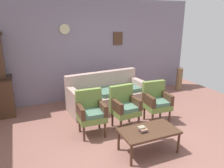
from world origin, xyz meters
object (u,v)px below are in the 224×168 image
armchair_row_middle (91,111)px  armchair_by_doorway (156,100)px  book_stack_on_table (143,129)px  armchair_near_couch_end (124,105)px  coffee_table (149,132)px  floor_vase_by_wall (179,79)px  floral_couch (107,96)px

armchair_row_middle → armchair_by_doorway: (1.51, -0.03, 0.00)m
book_stack_on_table → armchair_by_doorway: bearing=46.2°
armchair_row_middle → book_stack_on_table: bearing=-59.0°
armchair_by_doorway → book_stack_on_table: armchair_by_doorway is taller
armchair_row_middle → armchair_near_couch_end: bearing=-1.2°
armchair_near_couch_end → armchair_by_doorway: 0.78m
coffee_table → floor_vase_by_wall: floor_vase_by_wall is taller
floral_couch → armchair_row_middle: (-0.76, -1.07, 0.17)m
armchair_near_couch_end → book_stack_on_table: armchair_near_couch_end is taller
armchair_by_doorway → armchair_row_middle: bearing=178.8°
armchair_row_middle → floor_vase_by_wall: size_ratio=1.28×
book_stack_on_table → armchair_row_middle: bearing=121.0°
floor_vase_by_wall → floral_couch: bearing=-170.1°
book_stack_on_table → floral_couch: bearing=85.3°
armchair_by_doorway → book_stack_on_table: size_ratio=6.50×
armchair_by_doorway → floor_vase_by_wall: 2.49m
floral_couch → armchair_near_couch_end: (-0.03, -1.09, 0.17)m
armchair_row_middle → coffee_table: 1.23m
floral_couch → coffee_table: 2.06m
floor_vase_by_wall → armchair_by_doorway: bearing=-140.7°
armchair_row_middle → floor_vase_by_wall: 3.76m
armchair_row_middle → armchair_by_doorway: size_ratio=1.00×
book_stack_on_table → floor_vase_by_wall: 3.80m
armchair_by_doorway → floor_vase_by_wall: armchair_by_doorway is taller
armchair_near_couch_end → coffee_table: (-0.01, -0.97, -0.12)m
coffee_table → floor_vase_by_wall: bearing=43.0°
floral_couch → armchair_near_couch_end: same height
book_stack_on_table → armchair_near_couch_end: bearing=82.1°
floral_couch → coffee_table: floral_couch is taller
armchair_near_couch_end → armchair_by_doorway: bearing=-1.2°
armchair_near_couch_end → floral_couch: bearing=88.2°
floral_couch → armchair_row_middle: size_ratio=2.22×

